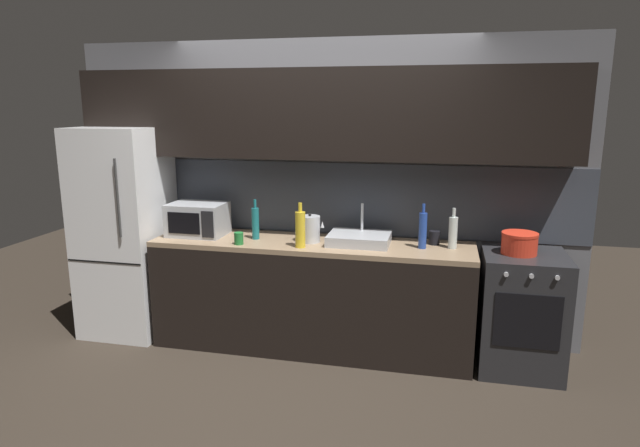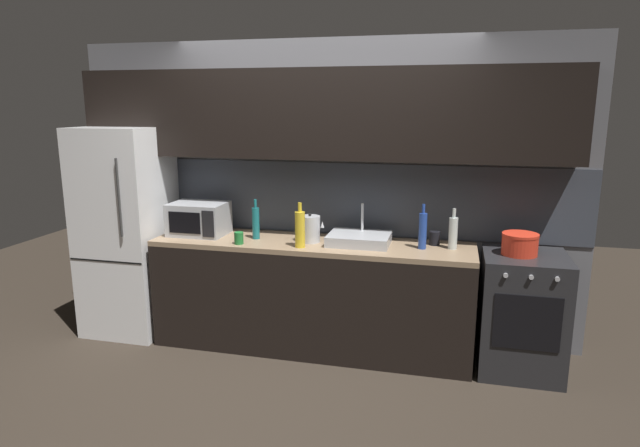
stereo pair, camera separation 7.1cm
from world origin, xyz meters
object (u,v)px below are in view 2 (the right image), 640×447
Objects in this scene: oven_range at (522,313)px; kettle at (310,229)px; wine_bottle_clear at (453,233)px; wine_bottle_yellow at (300,229)px; wine_bottle_teal at (256,223)px; cooking_pot at (520,244)px; refrigerator at (127,231)px; wine_bottle_blue at (423,230)px; microwave at (199,219)px; mug_dark at (435,238)px; mug_green at (239,238)px.

kettle is at bearing 179.97° from oven_range.
wine_bottle_clear is (1.11, 0.05, 0.02)m from kettle.
wine_bottle_teal is at bearing 157.68° from wine_bottle_yellow.
oven_range is at bearing -1.52° from cooking_pot.
refrigerator is 2.54m from wine_bottle_blue.
microwave is 1.77× the size of cooking_pot.
wine_bottle_yellow is (0.94, -0.20, 0.01)m from microwave.
wine_bottle_yellow is at bearing -6.33° from refrigerator.
wine_bottle_clear is at bearing 174.38° from oven_range.
mug_dark is (-0.14, 0.09, -0.07)m from wine_bottle_clear.
wine_bottle_teal reaches higher than wine_bottle_clear.
wine_bottle_yellow is 3.63× the size of mug_green.
oven_range is 2.88× the size of wine_bottle_clear.
wine_bottle_yellow is at bearing -100.07° from kettle.
microwave is at bearing -176.47° from mug_dark.
microwave is 0.51m from mug_green.
refrigerator is 5.19× the size of wine_bottle_blue.
oven_range is (3.29, -0.00, -0.45)m from refrigerator.
refrigerator reaches higher than wine_bottle_clear.
refrigerator is 6.89× the size of cooking_pot.
wine_bottle_blue is at bearing 0.07° from kettle.
kettle is 0.57m from mug_green.
wine_bottle_clear reaches higher than kettle.
wine_bottle_teal is at bearing -179.88° from oven_range.
wine_bottle_blue is at bearing 8.20° from mug_green.
mug_dark reaches higher than mug_green.
wine_bottle_clear is 1.65m from mug_green.
refrigerator reaches higher than cooking_pot.
microwave is at bearing -179.11° from wine_bottle_clear.
refrigerator is at bearing 173.67° from wine_bottle_yellow.
mug_dark is at bearing 3.02° from refrigerator.
kettle is at bearing -0.01° from refrigerator.
wine_bottle_clear is (-0.53, 0.05, 0.58)m from oven_range.
oven_range is at bearing -0.43° from microwave.
wine_bottle_teal is (0.52, -0.02, -0.00)m from microwave.
wine_bottle_yellow is at bearing -22.32° from wine_bottle_teal.
wine_bottle_yellow is 0.93m from wine_bottle_blue.
cooking_pot reaches higher than mug_green.
wine_bottle_blue is (0.91, 0.18, -0.00)m from wine_bottle_yellow.
cooking_pot is (1.61, 0.18, -0.06)m from wine_bottle_yellow.
wine_bottle_blue is at bearing -0.55° from microwave.
wine_bottle_teal reaches higher than mug_green.
wine_bottle_yellow reaches higher than wine_bottle_blue.
kettle is 2.17× the size of mug_dark.
microwave is at bearing 153.78° from mug_green.
wine_bottle_teal is (-1.56, -0.06, 0.01)m from wine_bottle_clear.
cooking_pot is (1.58, 0.00, -0.03)m from kettle.
wine_bottle_teal reaches higher than oven_range.
mug_green is (-2.16, -0.20, 0.50)m from oven_range.
oven_range is 0.96m from wine_bottle_blue.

